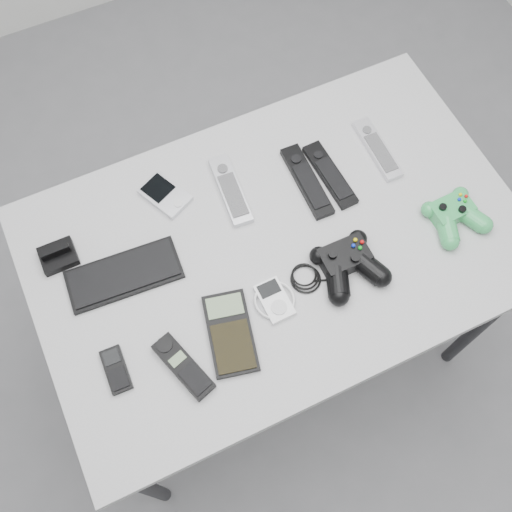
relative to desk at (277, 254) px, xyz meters
name	(u,v)px	position (x,y,z in m)	size (l,w,h in m)	color
floor	(256,334)	(-0.04, 0.04, -0.71)	(3.50, 3.50, 0.00)	slate
desk	(277,254)	(0.00, 0.00, 0.00)	(1.15, 0.74, 0.77)	#9F9EA1
pda_keyboard	(124,274)	(-0.36, 0.07, 0.08)	(0.26, 0.11, 0.02)	black
dock_bracket	(57,254)	(-0.48, 0.18, 0.09)	(0.08, 0.07, 0.04)	black
pda	(165,195)	(-0.19, 0.23, 0.08)	(0.08, 0.12, 0.02)	silver
remote_silver_a	(231,190)	(-0.05, 0.17, 0.08)	(0.05, 0.20, 0.02)	silver
remote_black_a	(307,181)	(0.13, 0.12, 0.08)	(0.05, 0.21, 0.02)	black
remote_black_b	(330,174)	(0.20, 0.11, 0.08)	(0.05, 0.20, 0.02)	black
remote_silver_b	(377,149)	(0.34, 0.12, 0.08)	(0.04, 0.19, 0.02)	silver
mobile_phone	(116,370)	(-0.45, -0.13, 0.08)	(0.05, 0.10, 0.02)	black
cordless_handset	(183,366)	(-0.31, -0.18, 0.08)	(0.05, 0.16, 0.02)	black
calculator	(230,333)	(-0.19, -0.16, 0.08)	(0.10, 0.19, 0.02)	black
mp3_player	(274,300)	(-0.07, -0.13, 0.08)	(0.09, 0.10, 0.02)	white
controller_black	(348,263)	(0.11, -0.13, 0.09)	(0.27, 0.17, 0.05)	black
controller_green	(455,214)	(0.40, -0.12, 0.09)	(0.14, 0.15, 0.05)	#248743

